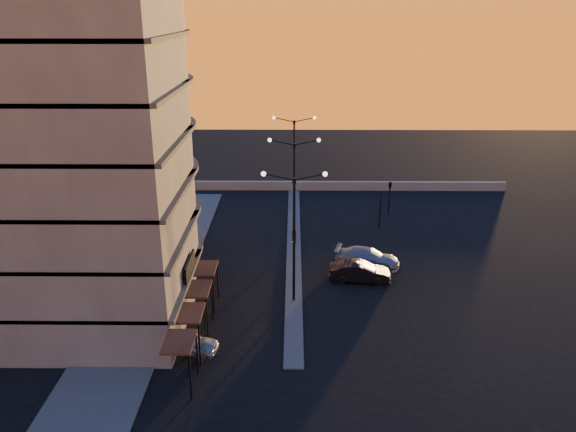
# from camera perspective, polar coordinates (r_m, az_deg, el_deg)

# --- Properties ---
(ground) EXTENTS (120.00, 120.00, 0.00)m
(ground) POSITION_cam_1_polar(r_m,az_deg,el_deg) (40.08, 0.59, -8.66)
(ground) COLOR black
(ground) RESTS_ON ground
(sidewalk_west) EXTENTS (5.00, 40.00, 0.12)m
(sidewalk_west) POSITION_cam_1_polar(r_m,az_deg,el_deg) (44.83, -13.03, -5.83)
(sidewalk_west) COLOR #50504D
(sidewalk_west) RESTS_ON ground
(median) EXTENTS (1.20, 36.00, 0.12)m
(median) POSITION_cam_1_polar(r_m,az_deg,el_deg) (49.04, 0.60, -2.93)
(median) COLOR #50504D
(median) RESTS_ON ground
(parapet) EXTENTS (44.00, 0.50, 1.00)m
(parapet) POSITION_cam_1_polar(r_m,az_deg,el_deg) (63.95, 2.40, 3.09)
(parapet) COLOR gray
(parapet) RESTS_ON ground
(building) EXTENTS (14.35, 17.08, 25.00)m
(building) POSITION_cam_1_polar(r_m,az_deg,el_deg) (38.50, -20.87, 7.75)
(building) COLOR #666159
(building) RESTS_ON ground
(streetlamp_near) EXTENTS (4.32, 0.32, 9.51)m
(streetlamp_near) POSITION_cam_1_polar(r_m,az_deg,el_deg) (37.68, 0.62, -1.21)
(streetlamp_near) COLOR black
(streetlamp_near) RESTS_ON ground
(streetlamp_mid) EXTENTS (4.32, 0.32, 9.51)m
(streetlamp_mid) POSITION_cam_1_polar(r_m,az_deg,el_deg) (47.13, 0.62, 3.26)
(streetlamp_mid) COLOR black
(streetlamp_mid) RESTS_ON ground
(streetlamp_far) EXTENTS (4.32, 0.32, 9.51)m
(streetlamp_far) POSITION_cam_1_polar(r_m,az_deg,el_deg) (56.77, 0.62, 6.22)
(streetlamp_far) COLOR black
(streetlamp_far) RESTS_ON ground
(traffic_light_main) EXTENTS (0.28, 0.44, 4.25)m
(traffic_light_main) POSITION_cam_1_polar(r_m,az_deg,el_deg) (41.37, 0.61, -3.23)
(traffic_light_main) COLOR black
(traffic_light_main) RESTS_ON ground
(signal_east_a) EXTENTS (0.13, 0.16, 3.60)m
(signal_east_a) POSITION_cam_1_polar(r_m,az_deg,el_deg) (52.70, 9.34, 0.66)
(signal_east_a) COLOR black
(signal_east_a) RESTS_ON ground
(signal_east_b) EXTENTS (0.42, 1.99, 3.60)m
(signal_east_b) POSITION_cam_1_polar(r_m,az_deg,el_deg) (56.33, 10.34, 3.14)
(signal_east_b) COLOR black
(signal_east_b) RESTS_ON ground
(car_hatchback) EXTENTS (4.23, 2.53, 1.35)m
(car_hatchback) POSITION_cam_1_polar(r_m,az_deg,el_deg) (35.01, -10.37, -12.43)
(car_hatchback) COLOR #A3A5AA
(car_hatchback) RESTS_ON ground
(car_sedan) EXTENTS (4.72, 2.04, 1.51)m
(car_sedan) POSITION_cam_1_polar(r_m,az_deg,el_deg) (42.93, 7.30, -5.63)
(car_sedan) COLOR black
(car_sedan) RESTS_ON ground
(car_wagon) EXTENTS (5.47, 3.31, 1.48)m
(car_wagon) POSITION_cam_1_polar(r_m,az_deg,el_deg) (45.37, 8.07, -4.21)
(car_wagon) COLOR #94959B
(car_wagon) RESTS_ON ground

